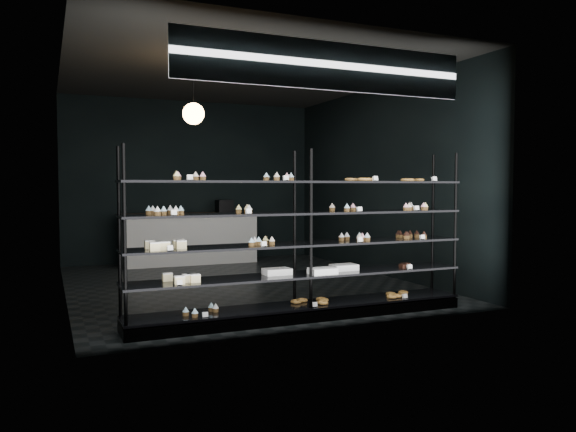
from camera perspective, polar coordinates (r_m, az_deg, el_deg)
The scene contains 5 objects.
room at distance 8.61m, azimuth -5.00°, elevation 3.69°, with size 5.01×6.01×3.20m.
display_shelf at distance 6.36m, azimuth 1.28°, elevation -4.85°, with size 4.00×0.50×1.91m.
signage at distance 6.04m, azimuth 4.03°, elevation 14.97°, with size 3.30×0.05×0.50m.
pendant_lamp at distance 7.55m, azimuth -9.58°, elevation 10.23°, with size 0.28×0.28×0.87m.
service_counter at distance 11.02m, azimuth -9.92°, elevation -2.20°, with size 2.65×0.65×1.23m.
Camera 1 is at (-2.71, -8.18, 1.51)m, focal length 35.00 mm.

